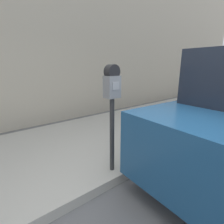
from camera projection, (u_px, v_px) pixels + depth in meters
name	position (u px, v px, depth m)	size (l,w,h in m)	color
ground_plane	(179.00, 210.00, 2.08)	(60.00, 60.00, 0.00)	slate
sidewalk	(84.00, 143.00, 3.70)	(24.00, 2.80, 0.14)	#ADAAA3
building_facade	(37.00, 8.00, 4.48)	(24.00, 0.30, 6.14)	beige
parking_meter	(112.00, 97.00, 2.36)	(0.20, 0.15, 1.54)	#2D2D30
fire_hydrant	(182.00, 118.00, 3.95)	(0.21, 0.21, 0.74)	red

